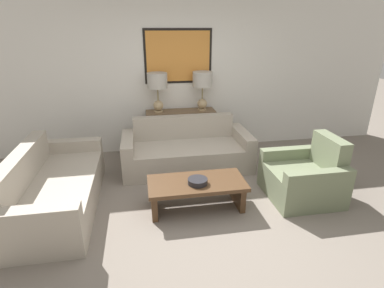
# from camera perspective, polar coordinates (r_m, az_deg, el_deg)

# --- Properties ---
(ground_plane) EXTENTS (20.00, 20.00, 0.00)m
(ground_plane) POSITION_cam_1_polar(r_m,az_deg,el_deg) (3.68, 2.94, -14.94)
(ground_plane) COLOR slate
(back_wall) EXTENTS (8.15, 0.12, 2.65)m
(back_wall) POSITION_cam_1_polar(r_m,az_deg,el_deg) (5.50, -2.65, 12.55)
(back_wall) COLOR silver
(back_wall) RESTS_ON ground_plane
(console_table) EXTENTS (1.23, 0.36, 0.78)m
(console_table) POSITION_cam_1_polar(r_m,az_deg,el_deg) (5.48, -2.13, 2.38)
(console_table) COLOR brown
(console_table) RESTS_ON ground_plane
(table_lamp_left) EXTENTS (0.34, 0.34, 0.68)m
(table_lamp_left) POSITION_cam_1_polar(r_m,az_deg,el_deg) (5.22, -6.60, 11.14)
(table_lamp_left) COLOR tan
(table_lamp_left) RESTS_ON console_table
(table_lamp_right) EXTENTS (0.34, 0.34, 0.68)m
(table_lamp_right) POSITION_cam_1_polar(r_m,az_deg,el_deg) (5.32, 2.00, 11.46)
(table_lamp_right) COLOR tan
(table_lamp_right) RESTS_ON console_table
(couch_by_back_wall) EXTENTS (2.04, 0.92, 0.79)m
(couch_by_back_wall) POSITION_cam_1_polar(r_m,az_deg,el_deg) (4.92, -1.07, -1.42)
(couch_by_back_wall) COLOR #ADA393
(couch_by_back_wall) RESTS_ON ground_plane
(couch_by_side) EXTENTS (0.92, 2.04, 0.79)m
(couch_by_side) POSITION_cam_1_polar(r_m,az_deg,el_deg) (4.20, -24.77, -7.80)
(couch_by_side) COLOR #ADA393
(couch_by_side) RESTS_ON ground_plane
(coffee_table) EXTENTS (1.22, 0.58, 0.38)m
(coffee_table) POSITION_cam_1_polar(r_m,az_deg,el_deg) (3.81, 0.90, -8.41)
(coffee_table) COLOR #4C331E
(coffee_table) RESTS_ON ground_plane
(decorative_bowl) EXTENTS (0.24, 0.24, 0.07)m
(decorative_bowl) POSITION_cam_1_polar(r_m,az_deg,el_deg) (3.70, 1.08, -7.11)
(decorative_bowl) COLOR #232328
(decorative_bowl) RESTS_ON coffee_table
(armchair_near_back_wall) EXTENTS (0.88, 0.89, 0.85)m
(armchair_near_back_wall) POSITION_cam_1_polar(r_m,az_deg,el_deg) (4.34, 20.62, -6.00)
(armchair_near_back_wall) COLOR #707A5B
(armchair_near_back_wall) RESTS_ON ground_plane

